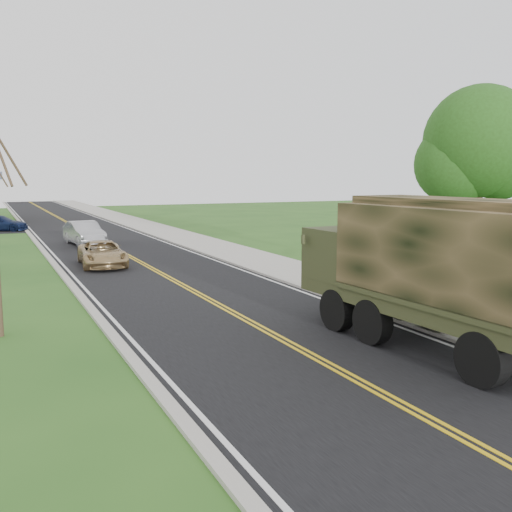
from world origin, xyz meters
TOP-DOWN VIEW (x-y plane):
  - ground at (0.00, 0.00)m, footprint 160.00×160.00m
  - road at (0.00, 40.00)m, footprint 8.00×120.00m
  - curb_right at (4.15, 40.00)m, footprint 0.30×120.00m
  - sidewalk_right at (5.90, 40.00)m, footprint 3.20×120.00m
  - curb_left at (-4.15, 40.00)m, footprint 0.30×120.00m
  - leafy_tree at (11.00, 10.01)m, footprint 4.83×4.50m
  - military_truck at (3.21, 4.02)m, footprint 3.14×8.01m
  - suv_champagne at (-1.99, 21.48)m, footprint 2.38×4.67m
  - sedan_silver at (-1.39, 30.90)m, footprint 2.17×4.86m
  - pickup_navy at (11.64, 12.10)m, footprint 5.35×4.57m
  - lot_car_navy at (-6.10, 43.69)m, footprint 4.77×3.33m

SIDE VIEW (x-z plane):
  - ground at x=0.00m, z-range 0.00..0.00m
  - road at x=0.00m, z-range 0.00..0.01m
  - sidewalk_right at x=5.90m, z-range 0.00..0.10m
  - curb_left at x=-4.15m, z-range 0.00..0.10m
  - curb_right at x=4.15m, z-range 0.00..0.12m
  - suv_champagne at x=-1.99m, z-range 0.00..1.26m
  - lot_car_navy at x=-6.10m, z-range 0.00..1.28m
  - pickup_navy at x=11.64m, z-range 0.00..1.47m
  - sedan_silver at x=-1.39m, z-range 0.00..1.55m
  - military_truck at x=3.21m, z-range 0.29..4.21m
  - leafy_tree at x=11.00m, z-range 1.44..9.54m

